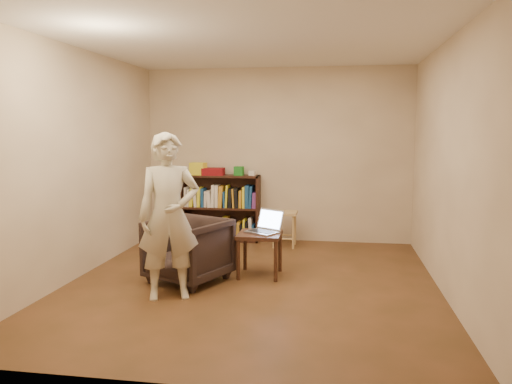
% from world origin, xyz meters
% --- Properties ---
extents(floor, '(4.50, 4.50, 0.00)m').
position_xyz_m(floor, '(0.00, 0.00, 0.00)').
color(floor, '#422D15').
rests_on(floor, ground).
extents(ceiling, '(4.50, 4.50, 0.00)m').
position_xyz_m(ceiling, '(0.00, 0.00, 2.60)').
color(ceiling, white).
rests_on(ceiling, wall_back).
extents(wall_back, '(4.00, 0.00, 4.00)m').
position_xyz_m(wall_back, '(0.00, 2.25, 1.30)').
color(wall_back, beige).
rests_on(wall_back, floor).
extents(wall_left, '(0.00, 4.50, 4.50)m').
position_xyz_m(wall_left, '(-2.00, 0.00, 1.30)').
color(wall_left, beige).
rests_on(wall_left, floor).
extents(wall_right, '(0.00, 4.50, 4.50)m').
position_xyz_m(wall_right, '(2.00, 0.00, 1.30)').
color(wall_right, beige).
rests_on(wall_right, floor).
extents(bookshelf, '(1.20, 0.30, 1.00)m').
position_xyz_m(bookshelf, '(-0.84, 2.09, 0.44)').
color(bookshelf, black).
rests_on(bookshelf, floor).
extents(box_yellow, '(0.25, 0.20, 0.19)m').
position_xyz_m(box_yellow, '(-1.18, 2.05, 1.09)').
color(box_yellow, yellow).
rests_on(box_yellow, bookshelf).
extents(red_cloth, '(0.34, 0.26, 0.11)m').
position_xyz_m(red_cloth, '(-0.94, 2.06, 1.05)').
color(red_cloth, maroon).
rests_on(red_cloth, bookshelf).
extents(box_green, '(0.14, 0.14, 0.13)m').
position_xyz_m(box_green, '(-0.55, 2.08, 1.07)').
color(box_green, '#1F7622').
rests_on(box_green, bookshelf).
extents(box_white, '(0.10, 0.10, 0.07)m').
position_xyz_m(box_white, '(-0.35, 2.10, 1.04)').
color(box_white, white).
rests_on(box_white, bookshelf).
extents(stool, '(0.35, 0.35, 0.51)m').
position_xyz_m(stool, '(0.17, 1.81, 0.41)').
color(stool, tan).
rests_on(stool, floor).
extents(armchair, '(1.01, 1.02, 0.71)m').
position_xyz_m(armchair, '(-0.71, -0.04, 0.35)').
color(armchair, black).
rests_on(armchair, floor).
extents(side_table, '(0.49, 0.49, 0.50)m').
position_xyz_m(side_table, '(0.04, 0.32, 0.42)').
color(side_table, black).
rests_on(side_table, floor).
extents(laptop, '(0.47, 0.46, 0.26)m').
position_xyz_m(laptop, '(0.09, 0.38, 0.56)').
color(laptop, '#B0B0B5').
rests_on(laptop, side_table).
extents(person, '(0.71, 0.59, 1.66)m').
position_xyz_m(person, '(-0.73, -0.59, 0.83)').
color(person, beige).
rests_on(person, floor).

